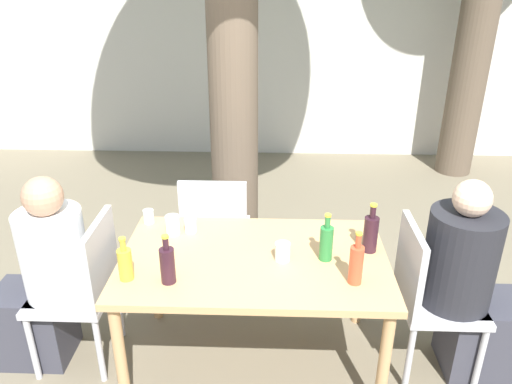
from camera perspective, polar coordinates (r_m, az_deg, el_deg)
The scene contains 17 objects.
ground_plane at distance 3.18m, azimuth -0.21°, elevation -18.61°, with size 30.00×30.00×0.00m, color #706651.
cafe_building_wall at distance 6.02m, azimuth 1.25°, elevation 17.25°, with size 10.00×0.08×2.80m.
dining_table_front at distance 2.77m, azimuth -0.23°, elevation -8.79°, with size 1.45×0.90×0.73m.
patio_chair_0 at distance 3.03m, azimuth -18.93°, elevation -9.90°, with size 0.44×0.44×0.92m.
patio_chair_1 at distance 2.97m, azimuth 18.93°, elevation -10.70°, with size 0.44×0.44×0.92m.
patio_chair_2 at distance 3.44m, azimuth -4.61°, elevation -4.12°, with size 0.44×0.44×0.92m.
person_seated_0 at distance 3.12m, azimuth -23.06°, elevation -9.49°, with size 0.58×0.36×1.18m.
person_seated_1 at distance 3.04m, azimuth 23.25°, elevation -10.25°, with size 0.59×0.38×1.20m.
wine_bottle_0 at distance 2.52m, azimuth -10.08°, elevation -8.13°, with size 0.07×0.07×0.27m.
green_bottle_1 at distance 2.68m, azimuth 8.03°, elevation -5.69°, with size 0.07×0.07×0.27m.
oil_cruet_2 at distance 2.59m, azimuth -14.73°, elevation -7.87°, with size 0.07×0.07×0.24m.
soda_bottle_3 at distance 2.52m, azimuth 11.37°, elevation -8.03°, with size 0.07×0.07×0.29m.
wine_bottle_4 at distance 2.80m, azimuth 12.97°, elevation -4.58°, with size 0.08×0.08×0.29m.
drinking_glass_0 at distance 2.96m, azimuth -9.50°, elevation -3.73°, with size 0.08×0.08×0.11m.
drinking_glass_1 at distance 2.97m, azimuth -7.49°, elevation -3.81°, with size 0.07×0.07×0.08m.
drinking_glass_2 at distance 2.68m, azimuth 3.05°, elevation -6.83°, with size 0.08×0.08×0.10m.
drinking_glass_3 at distance 3.12m, azimuth -12.17°, elevation -2.74°, with size 0.06×0.06×0.08m.
Camera 1 is at (0.10, -2.31, 2.18)m, focal length 35.00 mm.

